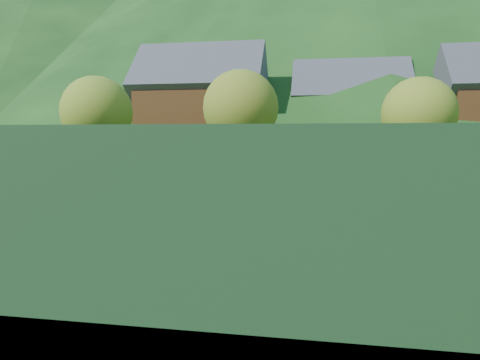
% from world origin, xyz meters
% --- Properties ---
extents(ground, '(400.00, 400.00, 0.00)m').
position_xyz_m(ground, '(0.00, 0.00, 0.00)').
color(ground, '#304E18').
rests_on(ground, ground).
extents(clay_court, '(40.00, 24.00, 0.02)m').
position_xyz_m(clay_court, '(0.00, 0.00, 0.01)').
color(clay_court, '#BB4E1E').
rests_on(clay_court, ground).
extents(mountain_far, '(280.00, 280.00, 110.00)m').
position_xyz_m(mountain_far, '(10.00, 160.00, 55.00)').
color(mountain_far, black).
rests_on(mountain_far, ground).
extents(mountain_far_left, '(260.00, 260.00, 100.00)m').
position_xyz_m(mountain_far_left, '(-90.00, 150.00, 50.00)').
color(mountain_far_left, '#143412').
rests_on(mountain_far_left, ground).
extents(coach, '(0.68, 0.45, 1.87)m').
position_xyz_m(coach, '(-3.29, -1.83, 0.95)').
color(coach, '#1B41B3').
rests_on(coach, clay_court).
extents(student_a, '(0.97, 0.88, 1.63)m').
position_xyz_m(student_a, '(0.80, 1.25, 0.83)').
color(student_a, orange).
rests_on(student_a, clay_court).
extents(student_b, '(0.92, 0.46, 1.52)m').
position_xyz_m(student_b, '(3.97, 3.22, 0.78)').
color(student_b, '#EF5B15').
rests_on(student_b, clay_court).
extents(student_c, '(0.83, 0.66, 1.48)m').
position_xyz_m(student_c, '(5.87, 1.93, 0.76)').
color(student_c, orange).
rests_on(student_c, clay_court).
extents(student_d, '(1.18, 0.87, 1.64)m').
position_xyz_m(student_d, '(7.97, 1.45, 0.84)').
color(student_d, '#F85E16').
rests_on(student_d, clay_court).
extents(tennis_ball_0, '(0.07, 0.07, 0.07)m').
position_xyz_m(tennis_ball_0, '(3.82, -2.37, 0.05)').
color(tennis_ball_0, '#C6F328').
rests_on(tennis_ball_0, clay_court).
extents(tennis_ball_1, '(0.07, 0.07, 0.07)m').
position_xyz_m(tennis_ball_1, '(-2.65, -7.37, 0.05)').
color(tennis_ball_1, '#C6F328').
rests_on(tennis_ball_1, clay_court).
extents(tennis_ball_2, '(0.07, 0.07, 0.07)m').
position_xyz_m(tennis_ball_2, '(-2.85, -3.12, 0.05)').
color(tennis_ball_2, '#C6F328').
rests_on(tennis_ball_2, clay_court).
extents(tennis_ball_3, '(0.07, 0.07, 0.07)m').
position_xyz_m(tennis_ball_3, '(4.19, -5.41, 0.05)').
color(tennis_ball_3, '#C6F328').
rests_on(tennis_ball_3, clay_court).
extents(tennis_ball_5, '(0.07, 0.07, 0.07)m').
position_xyz_m(tennis_ball_5, '(-2.28, -7.62, 0.05)').
color(tennis_ball_5, '#C6F328').
rests_on(tennis_ball_5, clay_court).
extents(tennis_ball_6, '(0.07, 0.07, 0.07)m').
position_xyz_m(tennis_ball_6, '(1.80, -6.83, 0.05)').
color(tennis_ball_6, '#C6F328').
rests_on(tennis_ball_6, clay_court).
extents(tennis_ball_8, '(0.07, 0.07, 0.07)m').
position_xyz_m(tennis_ball_8, '(-5.78, -3.14, 0.05)').
color(tennis_ball_8, '#C6F328').
rests_on(tennis_ball_8, clay_court).
extents(tennis_ball_10, '(0.07, 0.07, 0.07)m').
position_xyz_m(tennis_ball_10, '(-1.88, -7.93, 0.05)').
color(tennis_ball_10, '#C6F328').
rests_on(tennis_ball_10, clay_court).
extents(tennis_ball_12, '(0.07, 0.07, 0.07)m').
position_xyz_m(tennis_ball_12, '(-7.04, -3.63, 0.05)').
color(tennis_ball_12, '#C6F328').
rests_on(tennis_ball_12, clay_court).
extents(tennis_ball_16, '(0.07, 0.07, 0.07)m').
position_xyz_m(tennis_ball_16, '(0.28, -8.94, 0.05)').
color(tennis_ball_16, '#C6F328').
rests_on(tennis_ball_16, clay_court).
extents(tennis_ball_17, '(0.07, 0.07, 0.07)m').
position_xyz_m(tennis_ball_17, '(1.91, -6.11, 0.05)').
color(tennis_ball_17, '#C6F328').
rests_on(tennis_ball_17, clay_court).
extents(tennis_ball_18, '(0.07, 0.07, 0.07)m').
position_xyz_m(tennis_ball_18, '(-3.46, -3.28, 0.05)').
color(tennis_ball_18, '#C6F328').
rests_on(tennis_ball_18, clay_court).
extents(court_lines, '(23.83, 11.03, 0.00)m').
position_xyz_m(court_lines, '(0.00, 0.00, 0.02)').
color(court_lines, white).
rests_on(court_lines, clay_court).
extents(tennis_net, '(0.10, 12.07, 1.10)m').
position_xyz_m(tennis_net, '(0.00, 0.00, 0.52)').
color(tennis_net, black).
rests_on(tennis_net, clay_court).
extents(perimeter_fence, '(40.40, 24.24, 3.00)m').
position_xyz_m(perimeter_fence, '(0.00, 0.00, 1.27)').
color(perimeter_fence, black).
rests_on(perimeter_fence, clay_court).
extents(chalet_left, '(13.80, 9.93, 12.92)m').
position_xyz_m(chalet_left, '(-10.00, 30.00, 5.65)').
color(chalet_left, beige).
rests_on(chalet_left, ground).
extents(chalet_mid, '(12.65, 8.82, 11.45)m').
position_xyz_m(chalet_mid, '(6.00, 34.00, 4.99)').
color(chalet_mid, beige).
rests_on(chalet_mid, ground).
extents(tree_a, '(6.00, 6.00, 7.88)m').
position_xyz_m(tree_a, '(-16.00, 18.00, 4.87)').
color(tree_a, '#3E2719').
rests_on(tree_a, ground).
extents(tree_b, '(6.40, 6.40, 8.40)m').
position_xyz_m(tree_b, '(-4.00, 20.00, 5.19)').
color(tree_b, '#42281A').
rests_on(tree_b, ground).
extents(tree_c, '(5.60, 5.60, 7.35)m').
position_xyz_m(tree_c, '(10.00, 19.00, 4.54)').
color(tree_c, '#422B1A').
rests_on(tree_c, ground).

